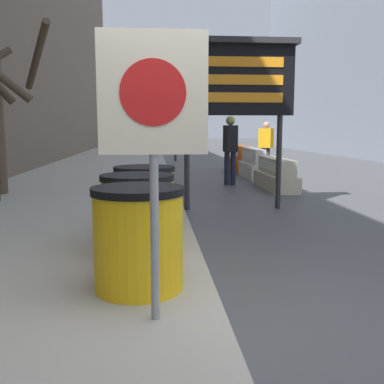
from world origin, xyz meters
name	(u,v)px	position (x,y,z in m)	size (l,w,h in m)	color
ground_plane	(226,334)	(0.00, 0.00, 0.00)	(120.00, 120.00, 0.00)	#474749
barrel_drum_foreground	(139,238)	(-0.64, 0.59, 0.58)	(0.76, 0.76, 0.85)	yellow
barrel_drum_middle	(138,216)	(-0.67, 1.56, 0.58)	(0.76, 0.76, 0.85)	yellow
barrel_drum_back	(145,200)	(-0.62, 2.52, 0.58)	(0.76, 0.76, 0.85)	yellow
warning_sign	(153,116)	(-0.51, -0.04, 1.55)	(0.72, 0.08, 1.95)	gray
message_board	(234,80)	(0.94, 4.99, 2.30)	(2.22, 0.36, 3.01)	#28282B
jersey_barrier_cream	(276,175)	(2.47, 7.59, 0.33)	(0.61, 2.08, 0.75)	beige
jersey_barrier_white	(253,165)	(2.47, 10.09, 0.38)	(0.50, 1.91, 0.87)	silver
jersey_barrier_orange_far	(240,160)	(2.47, 12.07, 0.38)	(0.61, 1.64, 0.87)	orange
traffic_cone_near	(288,175)	(2.64, 7.17, 0.38)	(0.43, 0.43, 0.77)	black
traffic_light_near_curb	(175,101)	(0.52, 16.98, 2.64)	(0.28, 0.45, 3.62)	#2D2D30
pedestrian_worker	(230,145)	(1.49, 8.47, 1.05)	(0.32, 0.49, 1.78)	#23283D
pedestrian_passerby	(266,142)	(3.30, 11.86, 0.99)	(0.51, 0.48, 1.68)	#333338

